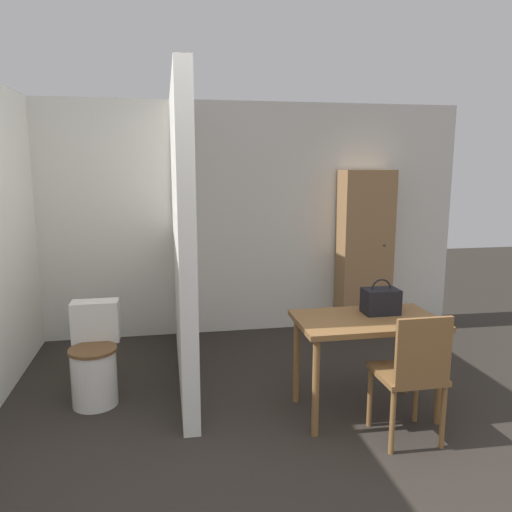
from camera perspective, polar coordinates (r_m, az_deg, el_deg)
wall_back at (r=5.48m, az=-2.50°, el=4.19°), size 5.08×0.12×2.50m
partition_wall at (r=4.30m, az=-8.45°, el=2.36°), size 0.12×2.17×2.50m
dining_table at (r=3.79m, az=12.53°, el=-8.35°), size 1.04×0.63×0.74m
wooden_chair at (r=3.52m, az=17.43°, el=-12.51°), size 0.42×0.42×0.91m
toilet at (r=4.18m, az=-17.96°, el=-11.24°), size 0.37×0.51×0.77m
handbag at (r=3.87m, az=14.06°, el=-5.00°), size 0.26×0.18×0.27m
wooden_cabinet at (r=5.67m, az=12.27°, el=0.54°), size 0.57×0.35×1.79m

